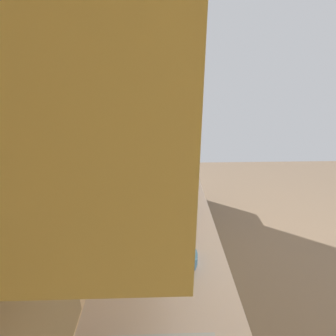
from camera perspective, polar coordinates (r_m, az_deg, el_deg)
The scene contains 7 objects.
ground_plane at distance 2.64m, azimuth 27.41°, elevation -22.52°, with size 5.84×5.84×0.00m, color brown.
wall_back at distance 1.68m, azimuth -14.15°, elevation 6.40°, with size 3.77×0.12×2.63m, color beige.
counter_run at distance 1.75m, azimuth -1.46°, elevation -25.90°, with size 2.81×0.62×0.90m.
upper_cabinets at distance 1.17m, azimuth -9.11°, elevation 25.22°, with size 1.91×0.33×0.60m.
oven_range at distance 3.20m, azimuth -1.46°, elevation -1.38°, with size 0.72×0.63×1.08m.
microwave at distance 2.03m, azimuth -2.27°, elevation 2.48°, with size 0.49×0.40×0.33m.
bowl at distance 1.25m, azimuth 2.25°, elevation -19.24°, with size 0.18×0.18×0.05m.
Camera 1 is at (-1.58, 1.17, 1.76)m, focal length 27.42 mm.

